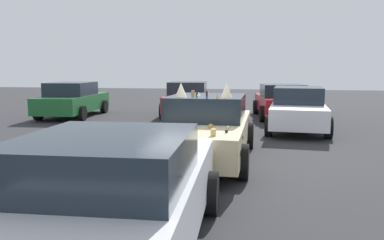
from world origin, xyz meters
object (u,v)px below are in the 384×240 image
(parked_sedan_far_right, at_px, (187,99))
(parked_sedan_behind_right, at_px, (117,196))
(parked_sedan_row_back_center, at_px, (282,101))
(parked_sedan_behind_left, at_px, (298,109))
(art_car_decorated, at_px, (206,128))
(parked_sedan_row_back_far, at_px, (73,100))

(parked_sedan_far_right, distance_m, parked_sedan_behind_right, 12.78)
(parked_sedan_row_back_center, relative_size, parked_sedan_behind_left, 0.99)
(parked_sedan_behind_right, height_order, parked_sedan_behind_left, parked_sedan_behind_left)
(parked_sedan_far_right, relative_size, parked_sedan_row_back_center, 0.95)
(art_car_decorated, xyz_separation_m, parked_sedan_row_back_far, (6.81, 6.68, 0.01))
(art_car_decorated, distance_m, parked_sedan_behind_left, 5.25)
(parked_sedan_behind_left, bearing_deg, parked_sedan_row_back_far, -98.89)
(art_car_decorated, distance_m, parked_sedan_row_back_center, 8.15)
(parked_sedan_row_back_far, relative_size, parked_sedan_behind_left, 1.02)
(parked_sedan_far_right, height_order, parked_sedan_behind_right, parked_sedan_far_right)
(parked_sedan_behind_right, bearing_deg, parked_sedan_far_right, 4.64)
(parked_sedan_far_right, xyz_separation_m, parked_sedan_row_back_far, (-1.08, 4.79, -0.01))
(parked_sedan_row_back_far, bearing_deg, parked_sedan_behind_left, -107.55)
(parked_sedan_behind_right, bearing_deg, parked_sedan_row_back_center, -13.26)
(art_car_decorated, height_order, parked_sedan_row_back_far, art_car_decorated)
(art_car_decorated, relative_size, parked_sedan_behind_right, 1.06)
(parked_sedan_row_back_far, xyz_separation_m, parked_sedan_row_back_center, (1.07, -8.79, -0.03))
(parked_sedan_row_back_center, relative_size, parked_sedan_behind_right, 0.99)
(art_car_decorated, height_order, parked_sedan_behind_right, art_car_decorated)
(art_car_decorated, xyz_separation_m, parked_sedan_behind_right, (-4.79, 0.30, -0.02))
(parked_sedan_row_back_far, height_order, parked_sedan_behind_left, parked_sedan_row_back_far)
(art_car_decorated, distance_m, parked_sedan_row_back_far, 9.54)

